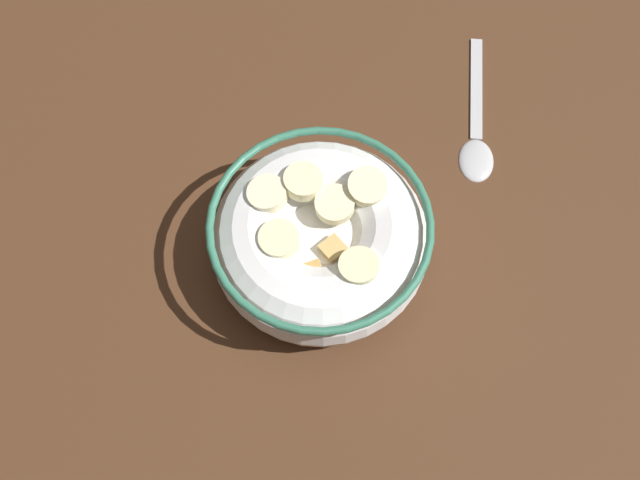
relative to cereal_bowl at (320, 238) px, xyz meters
The scene contains 3 objects.
ground_plane 4.26cm from the cereal_bowl, 144.47° to the left, with size 135.78×135.78×2.00cm, color #472B19.
cereal_bowl is the anchor object (origin of this frame).
spoon 17.10cm from the cereal_bowl, 109.12° to the right, with size 8.35×13.86×0.80cm.
Camera 1 is at (-11.54, 18.39, 52.19)cm, focal length 40.61 mm.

